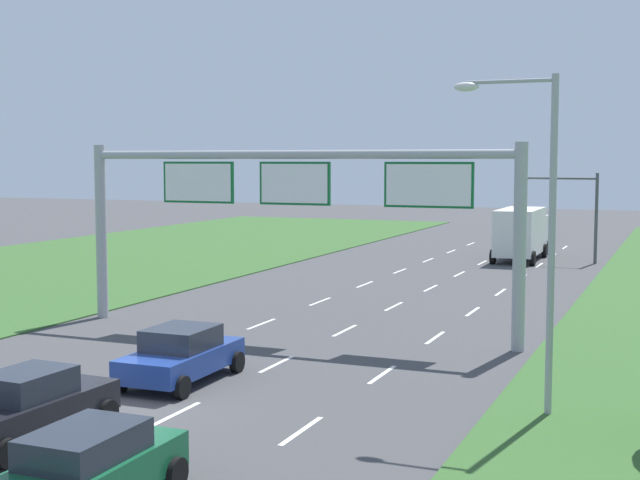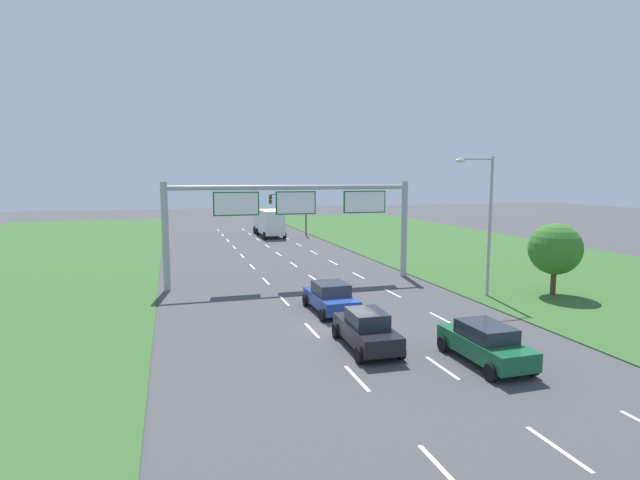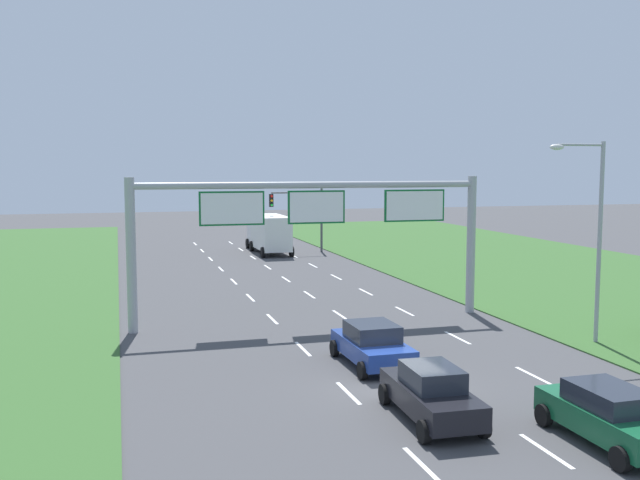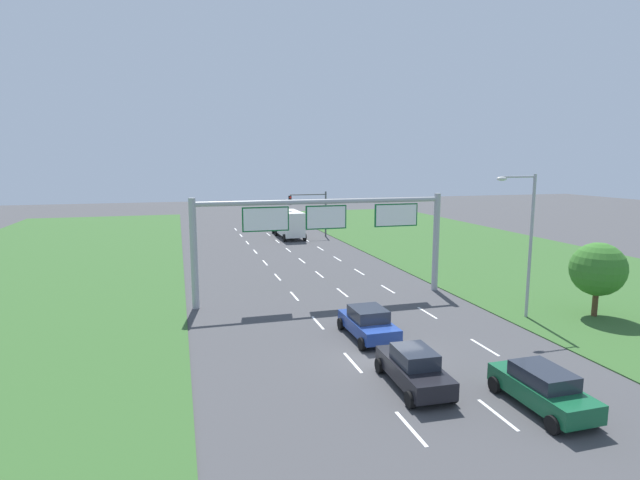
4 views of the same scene
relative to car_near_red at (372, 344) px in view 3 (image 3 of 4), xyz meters
The scene contains 11 objects.
ground_plane 3.06m from the car_near_red, 93.09° to the right, with size 200.00×200.00×0.00m, color #424244.
lane_dashes_inner_left 12.23m from the car_near_red, 99.00° to the left, with size 0.14×68.40×0.01m.
lane_dashes_inner_right 12.18m from the car_near_red, 82.48° to the left, with size 0.14×68.40×0.01m.
lane_dashes_slip 13.11m from the car_near_red, 67.10° to the left, with size 0.14×68.40×0.01m.
car_near_red is the anchor object (origin of this frame).
car_lead_silver 9.62m from the car_near_red, 68.86° to the right, with size 2.01×4.35×1.58m.
car_mid_lane 6.01m from the car_near_red, 93.31° to the right, with size 2.12×4.45×1.64m.
box_truck 36.09m from the car_near_red, 84.39° to the left, with size 2.75×8.39×3.30m.
sign_gantry 8.95m from the car_near_red, 89.85° to the left, with size 17.24×0.44×7.00m.
traffic_light_mast 35.92m from the car_near_red, 80.02° to the left, with size 4.76×0.49×5.60m.
street_lamp 10.82m from the car_near_red, ahead, with size 2.61×0.32×8.50m.
Camera 3 is at (-8.92, -21.77, 7.43)m, focal length 40.00 mm.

